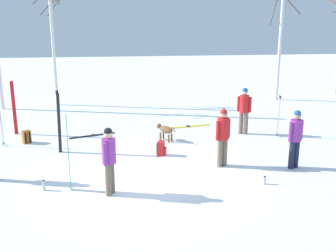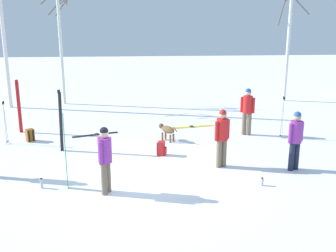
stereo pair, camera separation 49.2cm
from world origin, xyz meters
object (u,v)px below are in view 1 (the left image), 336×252
Objects in this scene: person_2 at (109,157)px; ski_poles_0 at (279,115)px; birch_tree_2 at (281,38)px; dog at (165,130)px; water_bottle_1 at (264,180)px; person_3 at (296,135)px; ski_pair_planted_1 at (14,108)px; birch_tree_1 at (53,41)px; backpack_0 at (161,149)px; ski_pair_planted_2 at (59,122)px; backpack_1 at (26,137)px; ski_poles_1 at (1,123)px; water_bottle_0 at (44,185)px; ski_pair_lying_0 at (92,135)px; person_0 at (223,134)px; ski_pair_lying_1 at (187,127)px; ski_pair_planted_0 at (68,153)px; person_4 at (244,108)px.

ski_poles_0 is (5.88, 4.22, -0.18)m from person_2.
birch_tree_2 is (2.21, 6.12, 2.26)m from ski_poles_0.
dog is 3.20× the size of water_bottle_1.
dog is at bearing 139.09° from person_3.
birch_tree_1 reaches higher than ski_pair_planted_1.
backpack_0 is 0.08× the size of birch_tree_2.
birch_tree_1 is (0.81, 4.83, 2.04)m from ski_pair_planted_1.
ski_poles_0 is at bearing 6.41° from ski_pair_planted_2.
dog is 0.36× the size of ski_pair_planted_1.
ski_poles_0 is 3.40× the size of backpack_1.
person_3 is 9.38m from ski_poles_1.
ski_poles_1 is at bearing 117.41° from water_bottle_0.
ski_pair_lying_0 is 6.47m from birch_tree_1.
person_0 is 4.37m from ski_pair_lying_1.
dog is at bearing -179.34° from ski_poles_0.
person_2 is at bearing -144.34° from ski_poles_0.
ski_pair_planted_0 is 1.05× the size of ski_pair_lying_1.
backpack_1 is (-6.15, 2.86, -0.77)m from person_0.
birch_tree_2 is at bearing 40.60° from ski_pair_lying_1.
person_3 is at bearing -21.62° from backpack_1.
ski_pair_planted_2 is at bearing 159.76° from person_0.
backpack_1 is (-8.16, 3.24, -0.77)m from person_3.
ski_pair_lying_0 is (-0.76, 5.04, -0.97)m from person_2.
ski_pair_planted_0 is at bearing -80.25° from birch_tree_1.
dog is at bearing 79.45° from backpack_0.
ski_pair_lying_0 is at bearing 78.80° from water_bottle_0.
person_2 is 5.38m from backpack_1.
ski_poles_0 is at bearing -109.89° from birch_tree_2.
ski_pair_planted_1 is 5.89m from backpack_0.
ski_poles_0 is (9.43, -1.36, -0.18)m from ski_pair_planted_1.
person_3 reaches higher than ski_pair_lying_1.
birch_tree_2 is (9.77, 9.93, 2.93)m from water_bottle_0.
person_0 and person_2 have the same top height.
birch_tree_1 is at bearing 179.58° from birch_tree_2.
person_2 is at bearing -49.08° from ski_poles_1.
ski_pair_planted_0 is at bearing -78.02° from ski_pair_planted_2.
person_0 is 7.76× the size of water_bottle_1.
birch_tree_1 is (-1.98, 5.37, 3.01)m from ski_pair_lying_0.
backpack_0 is at bearing -11.89° from ski_pair_planted_2.
person_2 is at bearing -135.26° from person_4.
person_3 is at bearing -107.48° from birch_tree_2.
water_bottle_0 is 0.05× the size of birch_tree_2.
birch_tree_2 is (5.26, 4.51, 3.05)m from ski_pair_lying_1.
person_0 reaches higher than backpack_0.
ski_poles_0 is 6.78× the size of water_bottle_1.
ski_poles_0 is (6.64, -0.82, 0.79)m from ski_pair_lying_0.
ski_poles_1 reaches higher than water_bottle_1.
ski_pair_planted_0 is 3.56m from backpack_0.
ski_pair_planted_0 reaches higher than person_4.
dog is 1.50m from backpack_0.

